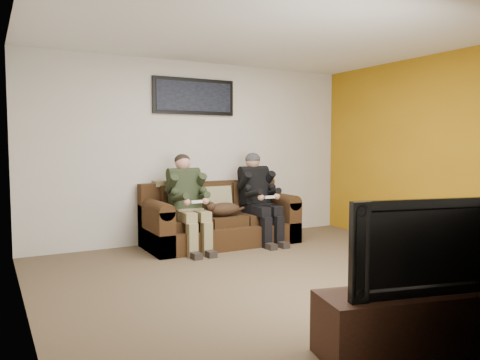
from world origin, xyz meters
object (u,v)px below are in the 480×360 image
framed_poster (194,97)px  person_left (188,197)px  cat (223,209)px  person_right (258,192)px  tv_stand (415,321)px  sofa (219,221)px  television (417,244)px

framed_poster → person_left: bearing=-121.4°
cat → framed_poster: framed_poster is taller
person_right → tv_stand: (-0.92, -3.60, -0.51)m
cat → tv_stand: size_ratio=0.49×
sofa → person_left: (-0.55, -0.18, 0.39)m
person_right → television: person_right is taller
framed_poster → television: bearing=-92.3°
person_left → person_right: size_ratio=0.99×
person_right → framed_poster: (-0.75, 0.57, 1.38)m
sofa → cat: (-0.05, -0.22, 0.20)m
person_left → person_right: (1.09, 0.00, 0.00)m
person_right → television: 3.71m
television → person_left: bearing=106.4°
cat → tv_stand: (-0.32, -3.55, -0.31)m
sofa → tv_stand: size_ratio=1.58×
sofa → tv_stand: bearing=-95.6°
sofa → person_right: (0.55, -0.18, 0.39)m
sofa → tv_stand: 3.80m
person_right → sofa: bearing=162.0°
sofa → television: size_ratio=1.92×
person_left → framed_poster: 1.53m
person_left → framed_poster: framed_poster is taller
sofa → television: (-0.37, -3.78, 0.41)m
person_right → person_left: bearing=-180.0°
person_right → television: size_ratio=1.16×
television → framed_poster: bearing=101.3°
framed_poster → person_right: bearing=-37.2°
framed_poster → television: size_ratio=1.13×
person_left → tv_stand: person_left is taller
cat → television: bearing=-95.2°
sofa → tv_stand: (-0.37, -3.78, -0.12)m
cat → television: 3.57m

